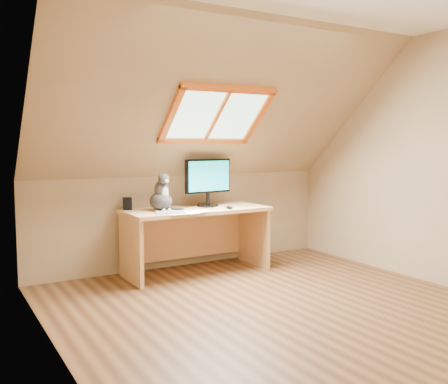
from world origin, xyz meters
TOP-DOWN VIEW (x-y plane):
  - ground at (0.00, 0.00)m, footprint 3.50×3.50m
  - room_shell at (0.00, -0.09)m, footprint 3.52×3.52m
  - desk at (-0.05, 1.45)m, footprint 1.49×0.65m
  - monitor at (0.12, 1.44)m, footprint 0.55×0.23m
  - cat at (-0.44, 1.39)m, footprint 0.26×0.30m
  - desk_speaker at (-0.71, 1.63)m, footprint 0.10×0.10m
  - graphics_tablet at (-0.44, 1.19)m, footprint 0.32×0.27m
  - mouse at (0.21, 1.14)m, footprint 0.06×0.10m
  - papers at (-0.25, 1.12)m, footprint 0.35×0.30m
  - cables at (0.29, 1.26)m, footprint 0.51×0.26m

SIDE VIEW (x-z plane):
  - ground at x=0.00m, z-range 0.00..0.00m
  - desk at x=-0.05m, z-range 0.13..0.81m
  - papers at x=-0.25m, z-range 0.68..0.69m
  - cables at x=0.29m, z-range 0.68..0.69m
  - graphics_tablet at x=-0.44m, z-range 0.68..0.69m
  - mouse at x=0.21m, z-range 0.68..0.71m
  - desk_speaker at x=-0.71m, z-range 0.68..0.80m
  - cat at x=-0.44m, z-range 0.62..1.03m
  - monitor at x=0.12m, z-range 0.72..1.22m
  - room_shell at x=0.00m, z-range 0.23..2.64m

